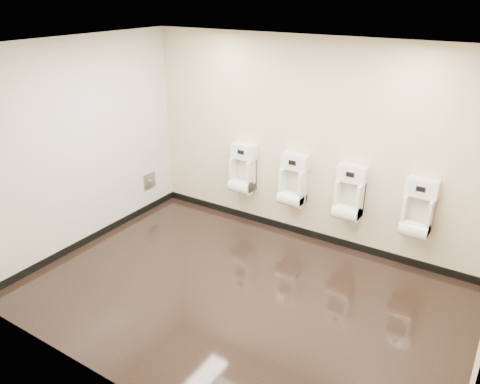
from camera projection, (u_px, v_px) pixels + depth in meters
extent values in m
cube|color=black|center=(240.00, 295.00, 5.52)|extent=(5.00, 3.50, 0.00)
cube|color=silver|center=(240.00, 49.00, 4.39)|extent=(5.00, 3.50, 0.00)
cube|color=beige|center=(309.00, 143.00, 6.31)|extent=(5.00, 0.02, 2.80)
cube|color=beige|center=(118.00, 261.00, 3.60)|extent=(5.00, 0.02, 2.80)
cube|color=beige|center=(81.00, 146.00, 6.18)|extent=(0.02, 3.50, 2.80)
cube|color=white|center=(81.00, 146.00, 6.18)|extent=(0.01, 3.50, 2.80)
cube|color=black|center=(304.00, 232.00, 6.84)|extent=(5.00, 0.02, 0.10)
cube|color=black|center=(94.00, 236.00, 6.72)|extent=(0.02, 3.50, 0.10)
cube|color=#9E9EA3|center=(149.00, 180.00, 7.46)|extent=(0.03, 0.25, 0.25)
cylinder|color=silver|center=(150.00, 181.00, 7.45)|extent=(0.02, 0.04, 0.04)
cube|color=white|center=(243.00, 174.00, 6.94)|extent=(0.34, 0.25, 0.48)
cube|color=silver|center=(246.00, 170.00, 6.99)|extent=(0.25, 0.01, 0.36)
cylinder|color=white|center=(241.00, 186.00, 6.96)|extent=(0.34, 0.21, 0.21)
cube|color=white|center=(244.00, 152.00, 6.83)|extent=(0.38, 0.18, 0.21)
cube|color=black|center=(241.00, 152.00, 6.75)|extent=(0.09, 0.01, 0.05)
cube|color=silver|center=(241.00, 152.00, 6.75)|extent=(0.11, 0.01, 0.07)
cylinder|color=silver|center=(256.00, 154.00, 6.74)|extent=(0.01, 0.03, 0.03)
cube|color=white|center=(293.00, 186.00, 6.54)|extent=(0.34, 0.25, 0.48)
cube|color=silver|center=(296.00, 181.00, 6.58)|extent=(0.25, 0.01, 0.36)
cylinder|color=white|center=(290.00, 199.00, 6.56)|extent=(0.34, 0.21, 0.21)
cube|color=white|center=(295.00, 162.00, 6.42)|extent=(0.38, 0.18, 0.21)
cube|color=black|center=(292.00, 163.00, 6.34)|extent=(0.09, 0.01, 0.05)
cube|color=silver|center=(292.00, 163.00, 6.34)|extent=(0.11, 0.01, 0.07)
cylinder|color=silver|center=(308.00, 165.00, 6.33)|extent=(0.01, 0.03, 0.03)
cube|color=white|center=(349.00, 199.00, 6.13)|extent=(0.34, 0.25, 0.48)
cube|color=silver|center=(351.00, 194.00, 6.18)|extent=(0.25, 0.01, 0.36)
cylinder|color=white|center=(346.00, 213.00, 6.15)|extent=(0.34, 0.21, 0.21)
cube|color=white|center=(352.00, 174.00, 6.02)|extent=(0.38, 0.18, 0.21)
cube|color=black|center=(350.00, 175.00, 5.94)|extent=(0.09, 0.01, 0.05)
cube|color=silver|center=(350.00, 175.00, 5.94)|extent=(0.11, 0.01, 0.07)
cylinder|color=silver|center=(367.00, 177.00, 5.93)|extent=(0.01, 0.03, 0.03)
cube|color=white|center=(417.00, 215.00, 5.71)|extent=(0.34, 0.25, 0.48)
cube|color=silver|center=(419.00, 210.00, 5.75)|extent=(0.25, 0.01, 0.36)
cylinder|color=white|center=(414.00, 230.00, 5.73)|extent=(0.34, 0.21, 0.21)
cube|color=white|center=(422.00, 188.00, 5.59)|extent=(0.38, 0.18, 0.21)
cube|color=black|center=(421.00, 189.00, 5.51)|extent=(0.09, 0.01, 0.05)
cube|color=silver|center=(421.00, 189.00, 5.51)|extent=(0.11, 0.01, 0.07)
cylinder|color=silver|center=(439.00, 192.00, 5.50)|extent=(0.01, 0.03, 0.03)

